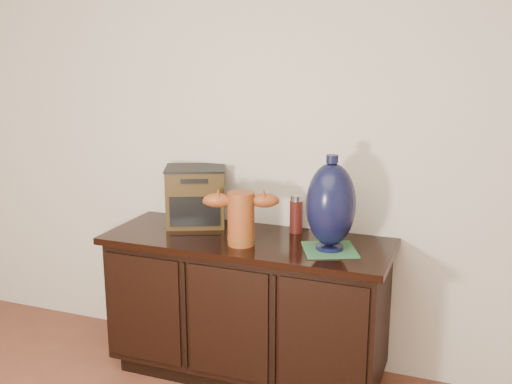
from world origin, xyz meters
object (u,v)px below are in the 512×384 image
at_px(lamp_base, 331,205).
at_px(tv_radio, 196,196).
at_px(terracotta_vessel, 241,215).
at_px(spray_can, 296,214).
at_px(sideboard, 247,306).

bearing_deg(lamp_base, tv_radio, 168.03).
bearing_deg(terracotta_vessel, tv_radio, 126.51).
distance_m(tv_radio, lamp_base, 0.81).
height_order(tv_radio, spray_can, tv_radio).
distance_m(sideboard, spray_can, 0.54).
xyz_separation_m(lamp_base, spray_can, (-0.23, 0.22, -0.13)).
relative_size(sideboard, lamp_base, 3.22).
xyz_separation_m(terracotta_vessel, lamp_base, (0.43, 0.07, 0.07)).
bearing_deg(spray_can, terracotta_vessel, -123.46).
relative_size(sideboard, spray_can, 7.37).
xyz_separation_m(tv_radio, lamp_base, (0.79, -0.17, 0.06)).
xyz_separation_m(sideboard, tv_radio, (-0.35, 0.13, 0.53)).
distance_m(terracotta_vessel, lamp_base, 0.44).
xyz_separation_m(sideboard, lamp_base, (0.44, -0.03, 0.59)).
bearing_deg(terracotta_vessel, sideboard, 75.15).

